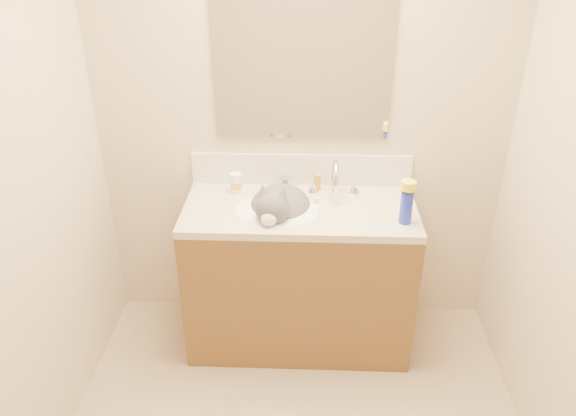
# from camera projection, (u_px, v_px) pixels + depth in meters

# --- Properties ---
(room_shell) EXTENTS (2.24, 2.54, 2.52)m
(room_shell) POSITION_uv_depth(u_px,v_px,m) (296.00, 181.00, 1.73)
(room_shell) COLOR #C7B493
(room_shell) RESTS_ON ground
(vanity_cabinet) EXTENTS (1.20, 0.55, 0.82)m
(vanity_cabinet) POSITION_uv_depth(u_px,v_px,m) (299.00, 278.00, 3.10)
(vanity_cabinet) COLOR brown
(vanity_cabinet) RESTS_ON ground
(counter_slab) EXTENTS (1.20, 0.55, 0.04)m
(counter_slab) POSITION_uv_depth(u_px,v_px,m) (300.00, 210.00, 2.89)
(counter_slab) COLOR beige
(counter_slab) RESTS_ON vanity_cabinet
(basin) EXTENTS (0.45, 0.36, 0.14)m
(basin) POSITION_uv_depth(u_px,v_px,m) (277.00, 221.00, 2.89)
(basin) COLOR white
(basin) RESTS_ON vanity_cabinet
(faucet) EXTENTS (0.28, 0.20, 0.21)m
(faucet) POSITION_uv_depth(u_px,v_px,m) (335.00, 181.00, 2.95)
(faucet) COLOR silver
(faucet) RESTS_ON counter_slab
(cat) EXTENTS (0.39, 0.48, 0.34)m
(cat) POSITION_uv_depth(u_px,v_px,m) (279.00, 209.00, 2.89)
(cat) COLOR #4A484A
(cat) RESTS_ON basin
(backsplash) EXTENTS (1.20, 0.02, 0.18)m
(backsplash) POSITION_uv_depth(u_px,v_px,m) (301.00, 169.00, 3.07)
(backsplash) COLOR silver
(backsplash) RESTS_ON counter_slab
(mirror) EXTENTS (0.90, 0.02, 0.80)m
(mirror) POSITION_uv_depth(u_px,v_px,m) (303.00, 62.00, 2.78)
(mirror) COLOR white
(mirror) RESTS_ON room_shell
(pill_bottle) EXTENTS (0.06, 0.06, 0.11)m
(pill_bottle) POSITION_uv_depth(u_px,v_px,m) (236.00, 183.00, 3.00)
(pill_bottle) COLOR white
(pill_bottle) RESTS_ON counter_slab
(pill_label) EXTENTS (0.06, 0.06, 0.04)m
(pill_label) POSITION_uv_depth(u_px,v_px,m) (236.00, 185.00, 3.01)
(pill_label) COLOR gold
(pill_label) RESTS_ON pill_bottle
(silver_jar) EXTENTS (0.07, 0.07, 0.06)m
(silver_jar) POSITION_uv_depth(u_px,v_px,m) (285.00, 183.00, 3.05)
(silver_jar) COLOR #B7B7BC
(silver_jar) RESTS_ON counter_slab
(amber_bottle) EXTENTS (0.04, 0.04, 0.09)m
(amber_bottle) POSITION_uv_depth(u_px,v_px,m) (318.00, 182.00, 3.03)
(amber_bottle) COLOR #C08416
(amber_bottle) RESTS_ON counter_slab
(toothbrush) EXTENTS (0.03, 0.13, 0.01)m
(toothbrush) POSITION_uv_depth(u_px,v_px,m) (317.00, 202.00, 2.92)
(toothbrush) COLOR white
(toothbrush) RESTS_ON counter_slab
(toothbrush_head) EXTENTS (0.02, 0.03, 0.02)m
(toothbrush_head) POSITION_uv_depth(u_px,v_px,m) (317.00, 202.00, 2.91)
(toothbrush_head) COLOR #6A88E2
(toothbrush_head) RESTS_ON counter_slab
(spray_can) EXTENTS (0.08, 0.08, 0.17)m
(spray_can) POSITION_uv_depth(u_px,v_px,m) (406.00, 207.00, 2.70)
(spray_can) COLOR #1B2ABD
(spray_can) RESTS_ON counter_slab
(spray_cap) EXTENTS (0.09, 0.09, 0.04)m
(spray_cap) POSITION_uv_depth(u_px,v_px,m) (409.00, 185.00, 2.65)
(spray_cap) COLOR yellow
(spray_cap) RESTS_ON spray_can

